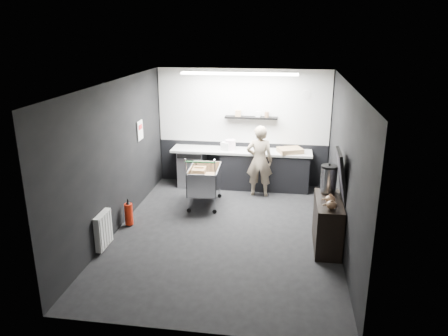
# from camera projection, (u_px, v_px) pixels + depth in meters

# --- Properties ---
(floor) EXTENTS (5.50, 5.50, 0.00)m
(floor) POSITION_uv_depth(u_px,v_px,m) (226.00, 233.00, 7.97)
(floor) COLOR black
(floor) RESTS_ON ground
(ceiling) EXTENTS (5.50, 5.50, 0.00)m
(ceiling) POSITION_uv_depth(u_px,v_px,m) (226.00, 83.00, 7.13)
(ceiling) COLOR silver
(ceiling) RESTS_ON wall_back
(wall_back) EXTENTS (5.50, 0.00, 5.50)m
(wall_back) POSITION_uv_depth(u_px,v_px,m) (243.00, 128.00, 10.14)
(wall_back) COLOR black
(wall_back) RESTS_ON floor
(wall_front) EXTENTS (5.50, 0.00, 5.50)m
(wall_front) POSITION_uv_depth(u_px,v_px,m) (191.00, 233.00, 4.96)
(wall_front) COLOR black
(wall_front) RESTS_ON floor
(wall_left) EXTENTS (0.00, 5.50, 5.50)m
(wall_left) POSITION_uv_depth(u_px,v_px,m) (116.00, 157.00, 7.83)
(wall_left) COLOR black
(wall_left) RESTS_ON floor
(wall_right) EXTENTS (0.00, 5.50, 5.50)m
(wall_right) POSITION_uv_depth(u_px,v_px,m) (345.00, 167.00, 7.27)
(wall_right) COLOR black
(wall_right) RESTS_ON floor
(kitchen_wall_panel) EXTENTS (3.95, 0.02, 1.70)m
(kitchen_wall_panel) POSITION_uv_depth(u_px,v_px,m) (243.00, 106.00, 9.96)
(kitchen_wall_panel) COLOR silver
(kitchen_wall_panel) RESTS_ON wall_back
(dado_panel) EXTENTS (3.95, 0.02, 1.00)m
(dado_panel) POSITION_uv_depth(u_px,v_px,m) (242.00, 163.00, 10.38)
(dado_panel) COLOR black
(dado_panel) RESTS_ON wall_back
(floating_shelf) EXTENTS (1.20, 0.22, 0.04)m
(floating_shelf) POSITION_uv_depth(u_px,v_px,m) (251.00, 118.00, 9.90)
(floating_shelf) COLOR black
(floating_shelf) RESTS_ON wall_back
(wall_clock) EXTENTS (0.20, 0.03, 0.20)m
(wall_clock) POSITION_uv_depth(u_px,v_px,m) (306.00, 95.00, 9.66)
(wall_clock) COLOR silver
(wall_clock) RESTS_ON wall_back
(poster) EXTENTS (0.02, 0.30, 0.40)m
(poster) POSITION_uv_depth(u_px,v_px,m) (140.00, 130.00, 8.99)
(poster) COLOR white
(poster) RESTS_ON wall_left
(poster_red_band) EXTENTS (0.02, 0.22, 0.10)m
(poster_red_band) POSITION_uv_depth(u_px,v_px,m) (140.00, 127.00, 8.97)
(poster_red_band) COLOR red
(poster_red_band) RESTS_ON poster
(radiator) EXTENTS (0.10, 0.50, 0.60)m
(radiator) POSITION_uv_depth(u_px,v_px,m) (103.00, 230.00, 7.28)
(radiator) COLOR silver
(radiator) RESTS_ON wall_left
(ceiling_strip) EXTENTS (2.40, 0.20, 0.04)m
(ceiling_strip) POSITION_uv_depth(u_px,v_px,m) (239.00, 74.00, 8.88)
(ceiling_strip) COLOR white
(ceiling_strip) RESTS_ON ceiling
(prep_counter) EXTENTS (3.20, 0.61, 0.90)m
(prep_counter) POSITION_uv_depth(u_px,v_px,m) (247.00, 169.00, 10.08)
(prep_counter) COLOR black
(prep_counter) RESTS_ON floor
(person) EXTENTS (0.58, 0.38, 1.59)m
(person) POSITION_uv_depth(u_px,v_px,m) (259.00, 161.00, 9.51)
(person) COLOR beige
(person) RESTS_ON floor
(shopping_cart) EXTENTS (0.64, 1.03, 1.12)m
(shopping_cart) POSITION_uv_depth(u_px,v_px,m) (204.00, 181.00, 9.06)
(shopping_cart) COLOR silver
(shopping_cart) RESTS_ON floor
(sideboard) EXTENTS (0.48, 1.13, 1.69)m
(sideboard) POSITION_uv_depth(u_px,v_px,m) (328.00, 217.00, 7.34)
(sideboard) COLOR black
(sideboard) RESTS_ON floor
(fire_extinguisher) EXTENTS (0.15, 0.15, 0.51)m
(fire_extinguisher) POSITION_uv_depth(u_px,v_px,m) (129.00, 213.00, 8.19)
(fire_extinguisher) COLOR red
(fire_extinguisher) RESTS_ON floor
(cardboard_box) EXTENTS (0.62, 0.56, 0.10)m
(cardboard_box) POSITION_uv_depth(u_px,v_px,m) (290.00, 150.00, 9.75)
(cardboard_box) COLOR #A18056
(cardboard_box) RESTS_ON prep_counter
(pink_tub) EXTENTS (0.23, 0.23, 0.23)m
(pink_tub) POSITION_uv_depth(u_px,v_px,m) (230.00, 145.00, 9.96)
(pink_tub) COLOR white
(pink_tub) RESTS_ON prep_counter
(white_container) EXTENTS (0.24, 0.21, 0.18)m
(white_container) POSITION_uv_depth(u_px,v_px,m) (226.00, 146.00, 9.94)
(white_container) COLOR silver
(white_container) RESTS_ON prep_counter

